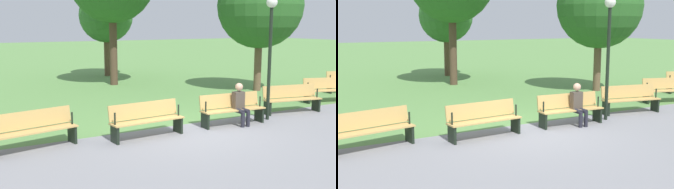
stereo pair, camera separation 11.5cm
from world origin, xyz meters
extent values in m
plane|color=#5B8C47|center=(0.00, 0.00, 0.00)|extent=(120.00, 120.00, 0.00)
cube|color=gray|center=(0.00, 1.90, 0.00)|extent=(39.20, 5.39, 0.01)
cube|color=black|center=(-8.38, -2.47, 0.21)|extent=(0.21, 0.36, 0.43)
cylinder|color=black|center=(-8.37, -2.45, 0.61)|extent=(0.06, 0.06, 0.30)
cube|color=tan|center=(-6.69, -1.07, 0.45)|extent=(2.01, 1.03, 0.04)
cube|color=tan|center=(-6.75, -1.26, 0.69)|extent=(1.90, 0.71, 0.40)
cube|color=black|center=(-5.81, -1.35, 0.21)|extent=(0.17, 0.37, 0.43)
cylinder|color=black|center=(-5.80, -1.34, 0.61)|extent=(0.06, 0.06, 0.30)
cube|color=tan|center=(-4.06, -0.39, 0.45)|extent=(2.01, 0.80, 0.04)
cube|color=tan|center=(-4.09, -0.58, 0.69)|extent=(1.95, 0.47, 0.40)
cube|color=black|center=(-4.96, -0.21, 0.21)|extent=(0.13, 0.38, 0.43)
cylinder|color=black|center=(-4.96, -0.19, 0.61)|extent=(0.05, 0.05, 0.30)
cube|color=black|center=(-3.15, -0.56, 0.21)|extent=(0.13, 0.38, 0.43)
cylinder|color=black|center=(-3.14, -0.54, 0.61)|extent=(0.05, 0.05, 0.30)
cube|color=tan|center=(-1.36, -0.04, 0.45)|extent=(1.99, 0.56, 0.04)
cube|color=tan|center=(-1.37, -0.24, 0.69)|extent=(1.97, 0.23, 0.40)
cube|color=black|center=(-2.28, 0.02, 0.21)|extent=(0.08, 0.38, 0.43)
cylinder|color=black|center=(-2.28, 0.04, 0.61)|extent=(0.05, 0.05, 0.30)
cube|color=black|center=(-0.44, -0.10, 0.21)|extent=(0.08, 0.38, 0.43)
cylinder|color=black|center=(-0.44, -0.08, 0.61)|extent=(0.05, 0.05, 0.30)
cube|color=tan|center=(1.36, -0.04, 0.45)|extent=(1.99, 0.56, 0.04)
cube|color=tan|center=(1.37, -0.24, 0.69)|extent=(1.97, 0.23, 0.40)
cube|color=black|center=(0.44, -0.10, 0.21)|extent=(0.08, 0.38, 0.43)
cylinder|color=black|center=(0.44, -0.08, 0.61)|extent=(0.05, 0.05, 0.30)
cube|color=black|center=(2.28, 0.02, 0.21)|extent=(0.08, 0.38, 0.43)
cylinder|color=black|center=(2.28, 0.04, 0.61)|extent=(0.05, 0.05, 0.30)
cube|color=tan|center=(4.06, -0.39, 0.45)|extent=(2.01, 0.80, 0.04)
cube|color=tan|center=(4.09, -0.58, 0.69)|extent=(1.95, 0.47, 0.40)
cube|color=black|center=(3.15, -0.56, 0.21)|extent=(0.13, 0.38, 0.43)
cylinder|color=black|center=(3.14, -0.54, 0.61)|extent=(0.05, 0.05, 0.30)
cube|color=#4C4238|center=(-1.54, -0.05, 0.70)|extent=(0.33, 0.22, 0.50)
sphere|color=tan|center=(-1.54, -0.03, 1.09)|extent=(0.22, 0.22, 0.22)
cylinder|color=#23232D|center=(-1.62, 0.13, 0.43)|extent=(0.15, 0.37, 0.13)
cylinder|color=#23232D|center=(-1.61, 0.31, 0.21)|extent=(0.12, 0.12, 0.43)
cylinder|color=#23232D|center=(-1.44, 0.12, 0.43)|extent=(0.15, 0.37, 0.13)
cylinder|color=#23232D|center=(-1.43, 0.30, 0.21)|extent=(0.12, 0.12, 0.43)
cylinder|color=#4C3828|center=(-1.55, -9.24, 1.79)|extent=(0.36, 0.36, 3.58)
cylinder|color=brown|center=(-2.57, -12.68, 1.18)|extent=(0.31, 0.31, 2.36)
sphere|color=#336B2D|center=(-2.57, -12.68, 3.32)|extent=(2.95, 2.95, 2.95)
cylinder|color=brown|center=(-6.24, -4.51, 1.22)|extent=(0.31, 0.31, 2.45)
sphere|color=#285B23|center=(-6.24, -4.51, 3.62)|extent=(3.60, 3.60, 3.60)
cylinder|color=black|center=(-2.71, -0.09, 1.66)|extent=(0.10, 0.10, 3.32)
sphere|color=white|center=(-2.71, -0.09, 3.46)|extent=(0.32, 0.32, 0.32)
camera|label=1|loc=(6.00, 9.07, 2.83)|focal=44.59mm
camera|label=2|loc=(5.90, 9.13, 2.83)|focal=44.59mm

